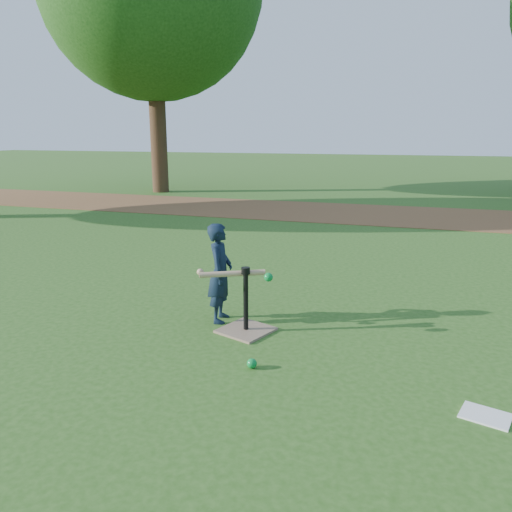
% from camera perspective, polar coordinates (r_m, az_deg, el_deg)
% --- Properties ---
extents(ground, '(80.00, 80.00, 0.00)m').
position_cam_1_polar(ground, '(4.62, -4.71, -8.93)').
color(ground, '#285116').
rests_on(ground, ground).
extents(dirt_strip, '(24.00, 3.00, 0.01)m').
position_cam_1_polar(dirt_strip, '(11.68, 9.66, 4.92)').
color(dirt_strip, brown).
rests_on(dirt_strip, ground).
extents(child, '(0.29, 0.39, 0.97)m').
position_cam_1_polar(child, '(4.80, -4.12, -1.94)').
color(child, black).
rests_on(child, ground).
extents(wiffle_ball_ground, '(0.08, 0.08, 0.08)m').
position_cam_1_polar(wiffle_ball_ground, '(3.98, -0.47, -12.18)').
color(wiffle_ball_ground, '#0B8132').
rests_on(wiffle_ball_ground, ground).
extents(clipboard, '(0.35, 0.31, 0.01)m').
position_cam_1_polar(clipboard, '(3.71, 24.75, -16.24)').
color(clipboard, white).
rests_on(clipboard, ground).
extents(batting_tee, '(0.55, 0.55, 0.61)m').
position_cam_1_polar(batting_tee, '(4.64, -1.16, -7.34)').
color(batting_tee, '#8A6F57').
rests_on(batting_tee, ground).
extents(swing_action, '(0.71, 0.32, 0.08)m').
position_cam_1_polar(swing_action, '(4.50, -2.25, -2.09)').
color(swing_action, tan).
rests_on(swing_action, ground).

